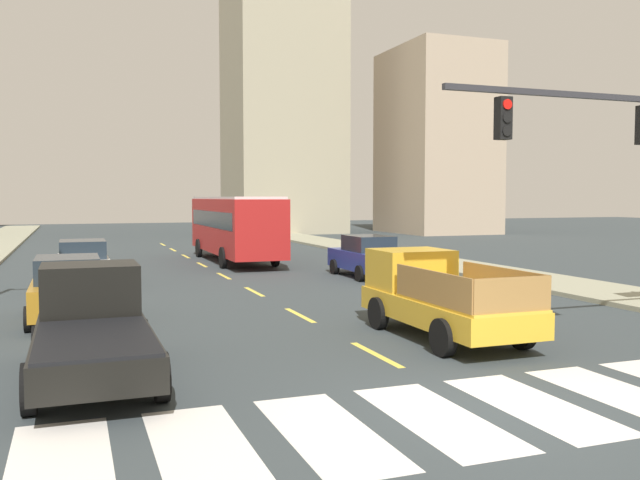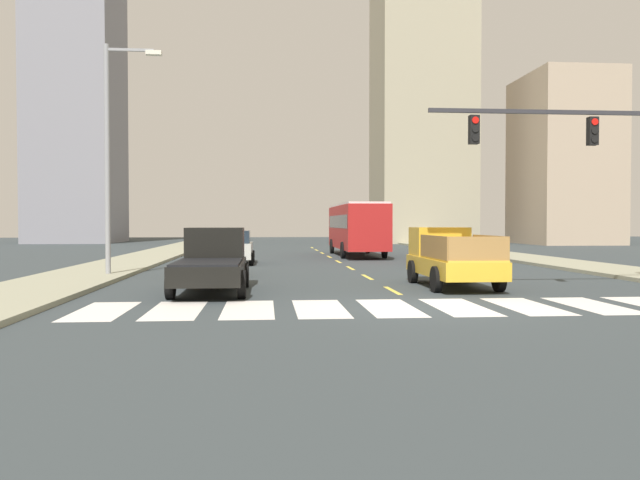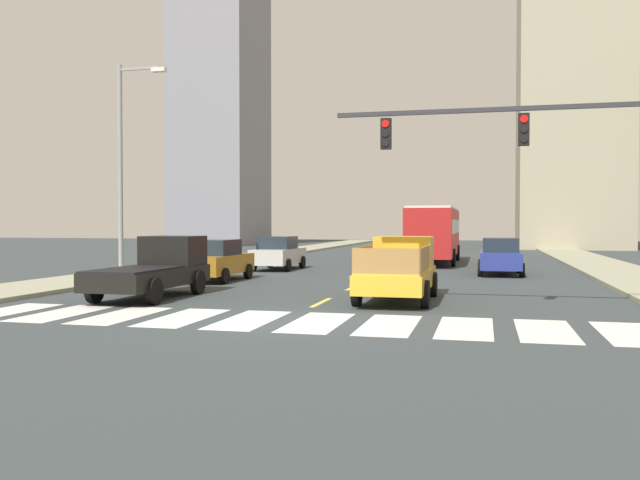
{
  "view_description": "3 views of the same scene",
  "coord_description": "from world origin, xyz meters",
  "views": [
    {
      "loc": [
        -5.92,
        -8.63,
        3.29
      ],
      "look_at": [
        0.54,
        8.83,
        2.1
      ],
      "focal_mm": 37.78,
      "sensor_mm": 36.0,
      "label": 1
    },
    {
      "loc": [
        -3.95,
        -15.64,
        2.11
      ],
      "look_at": [
        -1.39,
        14.48,
        1.31
      ],
      "focal_mm": 35.9,
      "sensor_mm": 36.0,
      "label": 2
    },
    {
      "loc": [
        4.79,
        -15.73,
        2.4
      ],
      "look_at": [
        -0.73,
        6.85,
        1.82
      ],
      "focal_mm": 37.86,
      "sensor_mm": 36.0,
      "label": 3
    }
  ],
  "objects": [
    {
      "name": "sidewalk_left",
      "position": [
        -11.0,
        18.0,
        0.07
      ],
      "size": [
        3.51,
        110.0,
        0.15
      ],
      "primitive_type": "cube",
      "color": "gray",
      "rests_on": "ground"
    },
    {
      "name": "crosswalk_stripe_1",
      "position": [
        -6.12,
        0.0,
        0.0
      ],
      "size": [
        1.24,
        3.43,
        0.01
      ],
      "primitive_type": "cube",
      "color": "silver",
      "rests_on": "ground"
    },
    {
      "name": "sedan_near_left",
      "position": [
        -6.05,
        10.39,
        0.86
      ],
      "size": [
        2.02,
        4.4,
        1.72
      ],
      "rotation": [
        0.0,
        0.0,
        -0.05
      ],
      "color": "#A8731D",
      "rests_on": "ground"
    },
    {
      "name": "crosswalk_stripe_5",
      "position": [
        0.87,
        0.0,
        0.0
      ],
      "size": [
        1.24,
        3.43,
        0.01
      ],
      "primitive_type": "cube",
      "color": "silver",
      "rests_on": "ground"
    },
    {
      "name": "lane_dash_4",
      "position": [
        0.0,
        24.0,
        0.0
      ],
      "size": [
        0.16,
        2.4,
        0.01
      ],
      "primitive_type": "cube",
      "color": "#E3CB48",
      "rests_on": "ground"
    },
    {
      "name": "lane_dash_2",
      "position": [
        0.0,
        14.0,
        0.0
      ],
      "size": [
        0.16,
        2.4,
        0.01
      ],
      "primitive_type": "cube",
      "color": "#E3CB48",
      "rests_on": "ground"
    },
    {
      "name": "block_mid_left",
      "position": [
        25.98,
        46.52,
        8.46
      ],
      "size": [
        8.09,
        10.32,
        16.91
      ],
      "primitive_type": "cube",
      "color": "tan",
      "rests_on": "ground"
    },
    {
      "name": "ground_plane",
      "position": [
        0.0,
        0.0,
        0.0
      ],
      "size": [
        160.0,
        160.0,
        0.0
      ],
      "primitive_type": "plane",
      "color": "#343C3F"
    },
    {
      "name": "sedan_mid",
      "position": [
        -5.56,
        17.52,
        0.86
      ],
      "size": [
        2.02,
        4.4,
        1.72
      ],
      "rotation": [
        0.0,
        0.0,
        -0.02
      ],
      "color": "silver",
      "rests_on": "ground"
    },
    {
      "name": "crosswalk_stripe_3",
      "position": [
        -2.62,
        0.0,
        0.0
      ],
      "size": [
        1.24,
        3.43,
        0.01
      ],
      "primitive_type": "cube",
      "color": "silver",
      "rests_on": "ground"
    },
    {
      "name": "sidewalk_right",
      "position": [
        11.0,
        18.0,
        0.07
      ],
      "size": [
        3.51,
        110.0,
        0.15
      ],
      "primitive_type": "cube",
      "color": "gray",
      "rests_on": "ground"
    },
    {
      "name": "crosswalk_stripe_4",
      "position": [
        -0.87,
        0.0,
        0.0
      ],
      "size": [
        1.24,
        3.43,
        0.01
      ],
      "primitive_type": "cube",
      "color": "silver",
      "rests_on": "ground"
    },
    {
      "name": "lane_dash_1",
      "position": [
        0.0,
        9.0,
        0.0
      ],
      "size": [
        0.16,
        2.4,
        0.01
      ],
      "primitive_type": "cube",
      "color": "#E3CB48",
      "rests_on": "ground"
    },
    {
      "name": "crosswalk_stripe_0",
      "position": [
        -7.87,
        0.0,
        0.0
      ],
      "size": [
        1.24,
        3.43,
        0.01
      ],
      "primitive_type": "cube",
      "color": "silver",
      "rests_on": "ground"
    },
    {
      "name": "sedan_far",
      "position": [
        5.5,
        16.63,
        0.86
      ],
      "size": [
        2.02,
        4.4,
        1.72
      ],
      "rotation": [
        0.0,
        0.0,
        -0.01
      ],
      "color": "navy",
      "rests_on": "ground"
    },
    {
      "name": "pickup_stakebed",
      "position": [
        2.19,
        5.35,
        0.94
      ],
      "size": [
        2.18,
        5.2,
        1.96
      ],
      "rotation": [
        0.0,
        0.0,
        -0.03
      ],
      "color": "gold",
      "rests_on": "ground"
    },
    {
      "name": "tower_tall_centre",
      "position": [
        -24.21,
        55.54,
        22.87
      ],
      "size": [
        8.58,
        10.69,
        45.73
      ],
      "primitive_type": "cube",
      "color": "gray",
      "rests_on": "ground"
    },
    {
      "name": "streetlight_left",
      "position": [
        -9.89,
        9.73,
        4.97
      ],
      "size": [
        2.2,
        0.28,
        9.0
      ],
      "color": "gray",
      "rests_on": "ground"
    },
    {
      "name": "lane_dash_6",
      "position": [
        0.0,
        34.0,
        0.0
      ],
      "size": [
        0.16,
        2.4,
        0.01
      ],
      "primitive_type": "cube",
      "color": "#E3CB48",
      "rests_on": "ground"
    },
    {
      "name": "lane_dash_7",
      "position": [
        0.0,
        39.0,
        0.0
      ],
      "size": [
        0.16,
        2.4,
        0.01
      ],
      "primitive_type": "cube",
      "color": "#E3CB48",
      "rests_on": "ground"
    },
    {
      "name": "crosswalk_stripe_7",
      "position": [
        4.37,
        0.0,
        0.0
      ],
      "size": [
        1.24,
        3.43,
        0.01
      ],
      "primitive_type": "cube",
      "color": "silver",
      "rests_on": "ground"
    },
    {
      "name": "pickup_dark",
      "position": [
        -5.6,
        4.31,
        0.92
      ],
      "size": [
        2.18,
        5.2,
        1.96
      ],
      "rotation": [
        0.0,
        0.0,
        0.01
      ],
      "color": "black",
      "rests_on": "ground"
    },
    {
      "name": "block_mid_right",
      "position": [
        12.74,
        51.94,
        17.99
      ],
      "size": [
        9.8,
        9.48,
        35.98
      ],
      "primitive_type": "cube",
      "color": "tan",
      "rests_on": "ground"
    },
    {
      "name": "traffic_signal_gantry",
      "position": [
        6.91,
        2.71,
        4.21
      ],
      "size": [
        9.15,
        0.27,
        6.0
      ],
      "color": "#2D2D33",
      "rests_on": "ground"
    },
    {
      "name": "lane_dash_0",
      "position": [
        0.0,
        4.0,
        0.0
      ],
      "size": [
        0.16,
        2.4,
        0.01
      ],
      "primitive_type": "cube",
      "color": "#E3CB48",
      "rests_on": "ground"
    },
    {
      "name": "crosswalk_stripe_2",
      "position": [
        -4.37,
        0.0,
        0.0
      ],
      "size": [
        1.24,
        3.43,
        0.01
      ],
      "primitive_type": "cube",
      "color": "silver",
      "rests_on": "ground"
    },
    {
      "name": "city_bus",
      "position": [
        1.87,
        24.97,
        1.95
      ],
      "size": [
        2.72,
        10.8,
        3.32
      ],
      "rotation": [
        0.0,
        0.0,
        0.03
      ],
      "color": "#AF1E1D",
      "rests_on": "ground"
    },
    {
      "name": "lane_dash_5",
      "position": [
        0.0,
        29.0,
        0.0
      ],
      "size": [
        0.16,
        2.4,
        0.01
      ],
      "primitive_type": "cube",
      "color": "#E3CB48",
      "rests_on": "ground"
    },
    {
      "name": "crosswalk_stripe_6",
      "position": [
        2.62,
        0.0,
        0.0
      ],
      "size": [
        1.24,
        3.43,
        0.01
      ],
      "primitive_type": "cube",
      "color": "silver",
      "rests_on": "ground"
    },
    {
      "name": "lane_dash_3",
      "position": [
        0.0,
        19.0,
        0.0
      ],
      "size": [
        0.16,
        2.4,
        0.01
      ],
      "primitive_type": "cube",
      "color": "#E3CB48",
      "rests_on": "ground"
    }
  ]
}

